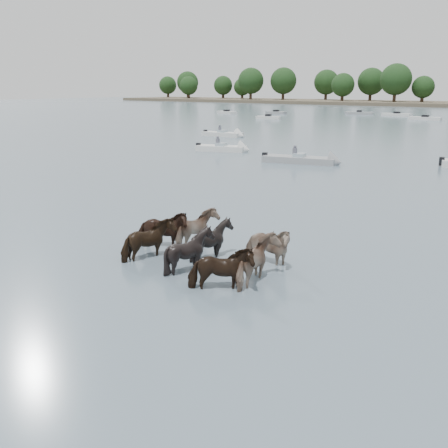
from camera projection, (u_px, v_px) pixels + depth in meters
The scene contains 7 objects.
ground at pixel (153, 248), 17.83m from camera, with size 400.00×400.00×0.00m, color #495C69.
shoreline at pixel (312, 102), 173.97m from camera, with size 160.00×30.00×1.00m, color #4C4233.
pony_herd at pixel (205, 248), 16.18m from camera, with size 6.71×4.79×1.65m.
motorboat_a at pixel (229, 149), 44.31m from camera, with size 5.08×3.03×1.92m.
motorboat_b at pixel (310, 160), 37.34m from camera, with size 6.15×2.97×1.92m.
motorboat_f at pixel (228, 135), 57.28m from camera, with size 5.50×1.93×1.92m.
treeline at pixel (327, 82), 170.54m from camera, with size 151.73×21.72×12.41m.
Camera 1 is at (12.16, -12.09, 5.58)m, focal length 39.97 mm.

